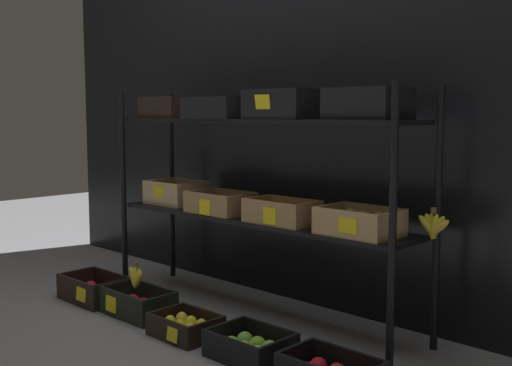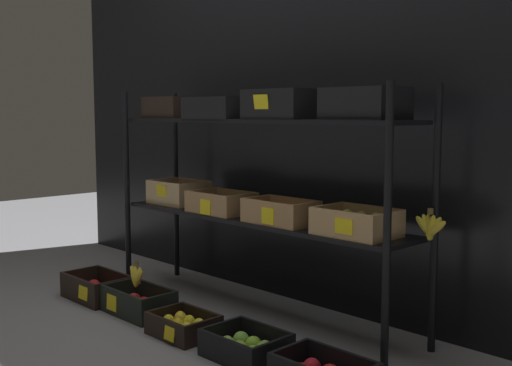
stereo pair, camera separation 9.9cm
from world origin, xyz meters
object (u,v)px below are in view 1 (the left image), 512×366
Objects in this scene: crate_ground_apple_red at (94,291)px; crate_ground_left_apple_red at (138,305)px; display_rack at (258,167)px; crate_ground_apple_green at (251,347)px; banana_bunch_loose at (136,277)px; crate_ground_lemon at (185,327)px.

crate_ground_left_apple_red is (0.39, 0.02, -0.00)m from crate_ground_apple_red.
display_rack is 0.90m from crate_ground_apple_green.
display_rack is at bearing 27.93° from crate_ground_apple_red.
crate_ground_left_apple_red is 0.15m from banana_bunch_loose.
crate_ground_apple_green is at bearing 0.40° from crate_ground_apple_red.
display_rack is at bearing 86.01° from crate_ground_lemon.
banana_bunch_loose is (-0.81, 0.00, 0.15)m from crate_ground_apple_green.
crate_ground_lemon is (0.79, -0.02, -0.01)m from crate_ground_apple_red.
crate_ground_lemon is at bearing -176.61° from crate_ground_apple_green.
display_rack is 5.09× the size of crate_ground_left_apple_red.
crate_ground_apple_green is (1.19, 0.01, -0.01)m from crate_ground_apple_red.
display_rack is 0.93m from crate_ground_left_apple_red.
display_rack reaches higher than crate_ground_left_apple_red.
crate_ground_left_apple_red is at bearing 2.24° from crate_ground_apple_red.
crate_ground_apple_red is 2.40× the size of banana_bunch_loose.
banana_bunch_loose is (0.38, 0.01, 0.15)m from crate_ground_apple_red.
banana_bunch_loose is at bearing 179.92° from crate_ground_apple_green.
banana_bunch_loose is at bearing 1.45° from crate_ground_apple_red.
crate_ground_apple_red reaches higher than crate_ground_left_apple_red.
crate_ground_apple_red is 0.99× the size of crate_ground_left_apple_red.
crate_ground_left_apple_red is at bearing 175.79° from crate_ground_lemon.
display_rack reaches higher than crate_ground_lemon.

